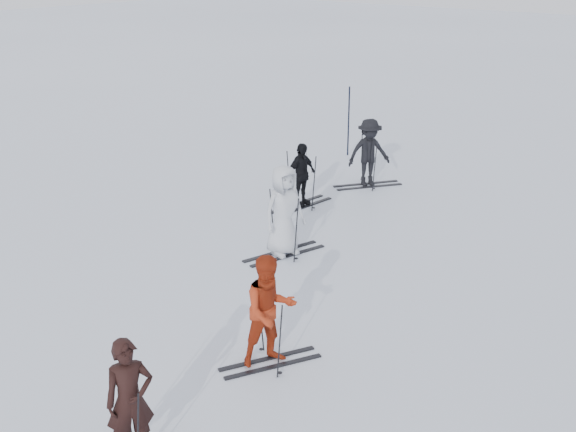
% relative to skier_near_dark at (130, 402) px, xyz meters
% --- Properties ---
extents(ground, '(120.00, 120.00, 0.00)m').
position_rel_skier_near_dark_xyz_m(ground, '(-2.21, 4.60, -0.79)').
color(ground, silver).
rests_on(ground, ground).
extents(skier_near_dark, '(0.60, 0.69, 1.59)m').
position_rel_skier_near_dark_xyz_m(skier_near_dark, '(0.00, 0.00, 0.00)').
color(skier_near_dark, black).
rests_on(skier_near_dark, ground).
extents(skier_red, '(0.94, 1.03, 1.71)m').
position_rel_skier_near_dark_xyz_m(skier_red, '(-0.12, 2.65, 0.06)').
color(skier_red, '#A22D12').
rests_on(skier_red, ground).
extents(skier_grey, '(0.79, 1.01, 1.83)m').
position_rel_skier_near_dark_xyz_m(skier_grey, '(-2.57, 5.91, 0.12)').
color(skier_grey, silver).
rests_on(skier_grey, ground).
extents(skier_uphill_left, '(0.44, 0.91, 1.51)m').
position_rel_skier_near_dark_xyz_m(skier_uphill_left, '(-4.12, 8.39, -0.04)').
color(skier_uphill_left, black).
rests_on(skier_uphill_left, ground).
extents(skier_uphill_far, '(1.16, 1.29, 1.73)m').
position_rel_skier_near_dark_xyz_m(skier_uphill_far, '(-3.75, 10.71, 0.07)').
color(skier_uphill_far, black).
rests_on(skier_uphill_far, ground).
extents(skis_near_dark, '(1.79, 1.46, 1.15)m').
position_rel_skier_near_dark_xyz_m(skis_near_dark, '(0.00, 0.00, -0.22)').
color(skis_near_dark, black).
rests_on(skis_near_dark, ground).
extents(skis_red, '(1.80, 1.46, 1.16)m').
position_rel_skier_near_dark_xyz_m(skis_red, '(-0.12, 2.65, -0.21)').
color(skis_red, black).
rests_on(skis_red, ground).
extents(skis_grey, '(2.02, 1.40, 1.34)m').
position_rel_skier_near_dark_xyz_m(skis_grey, '(-2.57, 5.91, -0.12)').
color(skis_grey, black).
rests_on(skis_grey, ground).
extents(skis_uphill_left, '(1.91, 1.12, 1.34)m').
position_rel_skier_near_dark_xyz_m(skis_uphill_left, '(-4.12, 8.39, -0.12)').
color(skis_uphill_left, black).
rests_on(skis_uphill_left, ground).
extents(skis_uphill_far, '(2.06, 1.83, 1.34)m').
position_rel_skier_near_dark_xyz_m(skis_uphill_far, '(-3.75, 10.71, -0.12)').
color(skis_uphill_far, black).
rests_on(skis_uphill_far, ground).
extents(piste_marker, '(0.05, 0.05, 2.05)m').
position_rel_skier_near_dark_xyz_m(piste_marker, '(-5.85, 12.79, 0.23)').
color(piste_marker, black).
rests_on(piste_marker, ground).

